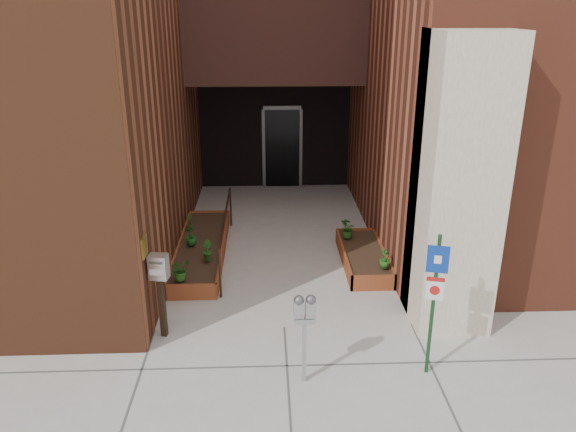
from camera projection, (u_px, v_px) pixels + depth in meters
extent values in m
plane|color=#9E9991|center=(284.00, 327.00, 8.72)|extent=(80.00, 80.00, 0.00)
cube|color=tan|center=(457.00, 186.00, 8.22)|extent=(1.10, 1.20, 4.40)
cube|color=#311716|center=(275.00, 36.00, 12.90)|extent=(4.20, 2.00, 2.00)
cube|color=black|center=(275.00, 131.00, 15.10)|extent=(4.00, 0.30, 3.00)
cube|color=black|center=(282.00, 149.00, 15.10)|extent=(0.90, 0.06, 2.10)
cube|color=#B79338|center=(144.00, 246.00, 7.92)|extent=(0.04, 0.30, 0.30)
cube|color=brown|center=(191.00, 292.00, 9.46)|extent=(0.90, 0.04, 0.30)
cube|color=brown|center=(210.00, 217.00, 12.79)|extent=(0.90, 0.04, 0.30)
cube|color=brown|center=(180.00, 249.00, 11.11)|extent=(0.04, 3.60, 0.30)
cube|color=brown|center=(223.00, 249.00, 11.14)|extent=(0.04, 3.60, 0.30)
cube|color=black|center=(202.00, 250.00, 11.13)|extent=(0.82, 3.52, 0.26)
cube|color=brown|center=(374.00, 283.00, 9.77)|extent=(0.80, 0.04, 0.30)
cube|color=brown|center=(355.00, 235.00, 11.79)|extent=(0.80, 0.04, 0.30)
cube|color=brown|center=(344.00, 257.00, 10.77)|extent=(0.04, 2.20, 0.30)
cube|color=brown|center=(383.00, 256.00, 10.80)|extent=(0.04, 2.20, 0.30)
cube|color=black|center=(363.00, 258.00, 10.79)|extent=(0.72, 2.12, 0.26)
cylinder|color=black|center=(220.00, 273.00, 9.45)|extent=(0.04, 0.04, 0.90)
cylinder|color=black|center=(231.00, 207.00, 12.53)|extent=(0.04, 0.04, 0.90)
cylinder|color=black|center=(225.00, 215.00, 10.84)|extent=(0.04, 3.30, 0.04)
cube|color=#9C9C9E|center=(304.00, 352.00, 7.33)|extent=(0.06, 0.06, 0.89)
cube|color=#9C9C9E|center=(305.00, 320.00, 7.16)|extent=(0.27, 0.12, 0.07)
cube|color=#9C9C9E|center=(299.00, 310.00, 7.10)|extent=(0.14, 0.09, 0.23)
sphere|color=#59595B|center=(299.00, 300.00, 7.05)|extent=(0.13, 0.13, 0.13)
cube|color=white|center=(299.00, 310.00, 7.05)|extent=(0.08, 0.01, 0.04)
cube|color=#B21414|center=(299.00, 315.00, 7.07)|extent=(0.08, 0.01, 0.03)
cube|color=#9C9C9E|center=(311.00, 309.00, 7.11)|extent=(0.14, 0.09, 0.23)
sphere|color=#59595B|center=(311.00, 300.00, 7.06)|extent=(0.13, 0.13, 0.13)
cube|color=white|center=(311.00, 310.00, 7.06)|extent=(0.08, 0.01, 0.04)
cube|color=#B21414|center=(311.00, 315.00, 7.08)|extent=(0.08, 0.01, 0.03)
cube|color=#143819|center=(433.00, 306.00, 7.31)|extent=(0.06, 0.06, 2.03)
cube|color=navy|center=(438.00, 259.00, 7.04)|extent=(0.27, 0.08, 0.37)
cube|color=white|center=(438.00, 260.00, 7.04)|extent=(0.09, 0.03, 0.11)
cube|color=white|center=(435.00, 289.00, 7.19)|extent=(0.23, 0.07, 0.32)
cube|color=#B21414|center=(436.00, 280.00, 7.14)|extent=(0.23, 0.07, 0.06)
cylinder|color=#B21414|center=(435.00, 290.00, 7.18)|extent=(0.13, 0.04, 0.13)
cube|color=black|center=(162.00, 307.00, 8.34)|extent=(0.10, 0.10, 0.97)
cube|color=silver|center=(159.00, 267.00, 8.10)|extent=(0.29, 0.23, 0.37)
cube|color=#59595B|center=(156.00, 263.00, 7.97)|extent=(0.19, 0.04, 0.04)
cube|color=white|center=(157.00, 273.00, 8.03)|extent=(0.21, 0.04, 0.09)
imported|color=#245819|center=(180.00, 269.00, 9.51)|extent=(0.48, 0.48, 0.38)
imported|color=#205017|center=(207.00, 250.00, 10.24)|extent=(0.28, 0.28, 0.37)
imported|color=#195618|center=(191.00, 236.00, 10.89)|extent=(0.28, 0.28, 0.38)
imported|color=#255217|center=(190.00, 221.00, 11.67)|extent=(0.23, 0.23, 0.33)
imported|color=#245B1A|center=(385.00, 259.00, 9.94)|extent=(0.27, 0.27, 0.35)
imported|color=#215618|center=(346.00, 226.00, 11.35)|extent=(0.24, 0.24, 0.37)
imported|color=#1D5317|center=(348.00, 229.00, 11.22)|extent=(0.38, 0.38, 0.35)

